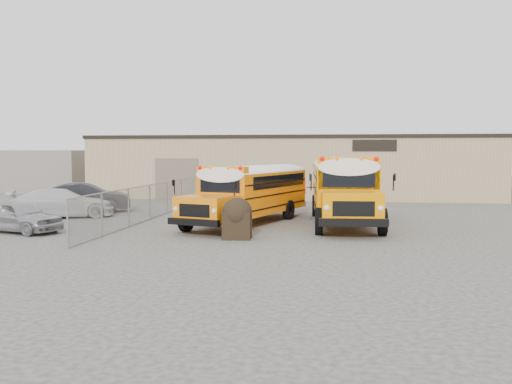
# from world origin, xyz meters

# --- Properties ---
(ground) EXTENTS (120.00, 120.00, 0.00)m
(ground) POSITION_xyz_m (0.00, 0.00, 0.00)
(ground) COLOR #3C3A37
(ground) RESTS_ON ground
(warehouse) EXTENTS (30.20, 10.20, 4.67)m
(warehouse) POSITION_xyz_m (-0.00, 19.99, 2.37)
(warehouse) COLOR tan
(warehouse) RESTS_ON ground
(chainlink_fence) EXTENTS (0.07, 18.07, 1.81)m
(chainlink_fence) POSITION_xyz_m (-6.00, 3.00, 0.90)
(chainlink_fence) COLOR gray
(chainlink_fence) RESTS_ON ground
(distant_building_left) EXTENTS (8.00, 6.00, 3.60)m
(distant_building_left) POSITION_xyz_m (-22.00, 22.00, 1.80)
(distant_building_left) COLOR gray
(distant_building_left) RESTS_ON ground
(school_bus_left) EXTENTS (5.20, 10.01, 2.85)m
(school_bus_left) POSITION_xyz_m (1.12, 8.00, 1.65)
(school_bus_left) COLOR orange
(school_bus_left) RESTS_ON ground
(school_bus_right) EXTENTS (3.53, 11.28, 3.26)m
(school_bus_right) POSITION_xyz_m (3.36, 10.18, 1.89)
(school_bus_right) COLOR #FD9000
(school_bus_right) RESTS_ON ground
(tarp_bundle) EXTENTS (1.21, 1.21, 1.65)m
(tarp_bundle) POSITION_xyz_m (-0.45, -2.80, 0.84)
(tarp_bundle) COLOR black
(tarp_bundle) RESTS_ON ground
(car_silver) EXTENTS (4.42, 2.85, 1.40)m
(car_silver) POSITION_xyz_m (-10.05, -2.33, 0.70)
(car_silver) COLOR #A8A8AD
(car_silver) RESTS_ON ground
(car_white) EXTENTS (5.70, 4.28, 1.54)m
(car_white) POSITION_xyz_m (-10.87, 3.20, 0.77)
(car_white) COLOR silver
(car_white) RESTS_ON ground
(car_dark) EXTENTS (5.38, 3.33, 1.67)m
(car_dark) POSITION_xyz_m (-10.88, 6.00, 0.84)
(car_dark) COLOR black
(car_dark) RESTS_ON ground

